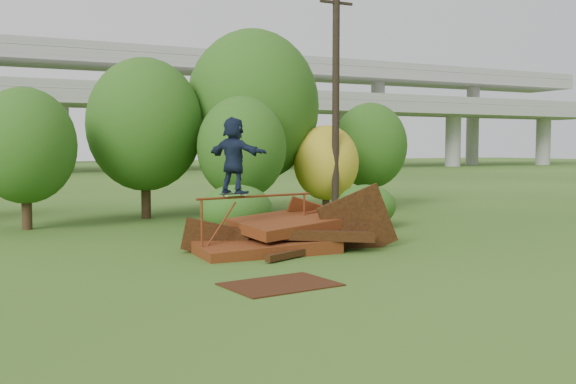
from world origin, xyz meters
name	(u,v)px	position (x,y,z in m)	size (l,w,h in m)	color
ground	(354,262)	(0.00, 0.00, 0.00)	(240.00, 240.00, 0.00)	#2D5116
scrap_pile	(287,236)	(-0.67, 2.35, 0.40)	(5.79, 3.13, 2.27)	#4F1C0E
grind_rail	(256,208)	(-1.52, 2.46, 1.16)	(3.47, 0.66, 1.51)	maroon
skateboard	(234,194)	(-2.17, 2.35, 1.58)	(0.78, 0.33, 0.08)	black
skater	(234,155)	(-2.17, 2.35, 2.57)	(1.81, 0.58, 1.95)	#16213A
flat_plate	(280,284)	(-2.69, -1.52, 0.01)	(2.15, 1.54, 0.03)	#371A0B
tree_0	(25,146)	(-6.63, 10.09, 2.82)	(3.38, 3.38, 4.77)	black
tree_1	(145,125)	(-2.21, 11.73, 3.64)	(4.46, 4.46, 6.21)	black
tree_2	(242,148)	(0.73, 9.04, 2.75)	(3.30, 3.30, 4.66)	black
tree_3	(253,106)	(2.35, 11.83, 4.48)	(5.52, 5.52, 7.66)	black
tree_4	(326,163)	(4.73, 9.79, 2.13)	(2.66, 2.66, 3.67)	black
tree_5	(370,146)	(8.28, 11.99, 2.84)	(3.43, 3.43, 4.82)	black
shrub_left	(237,210)	(-0.80, 5.69, 0.80)	(2.31, 2.13, 1.60)	#2C5717
shrub_right	(366,206)	(3.92, 5.54, 0.74)	(2.10, 1.93, 1.49)	#2C5717
utility_pole	(336,100)	(4.48, 8.62, 4.58)	(1.40, 0.28, 9.02)	black
freeway_overpass	(54,79)	(0.00, 62.92, 10.32)	(160.00, 15.00, 13.70)	gray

